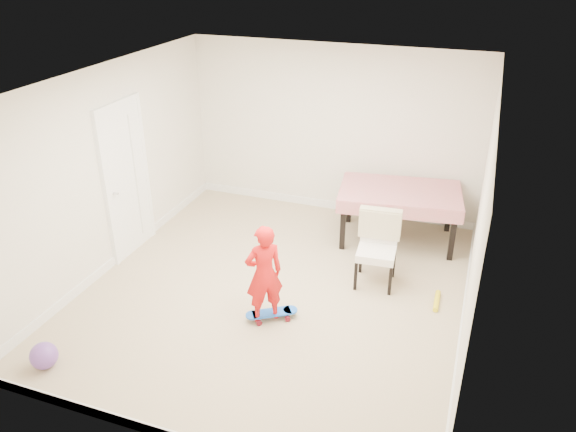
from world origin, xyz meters
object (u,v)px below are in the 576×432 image
(skateboard, at_px, (272,315))
(dining_table, at_px, (398,215))
(dining_chair, at_px, (377,250))
(balloon, at_px, (44,356))
(child, at_px, (264,277))

(skateboard, bearing_deg, dining_table, 34.01)
(dining_table, height_order, dining_chair, dining_chair)
(dining_chair, distance_m, skateboard, 1.54)
(dining_chair, distance_m, balloon, 3.91)
(dining_chair, relative_size, balloon, 3.41)
(child, bearing_deg, dining_table, -153.67)
(skateboard, height_order, child, child)
(dining_table, xyz_separation_m, child, (-1.07, -2.43, 0.20))
(dining_table, relative_size, child, 1.41)
(child, bearing_deg, skateboard, -177.96)
(skateboard, relative_size, child, 0.51)
(dining_table, xyz_separation_m, dining_chair, (-0.06, -1.24, 0.09))
(dining_table, bearing_deg, balloon, -134.60)
(balloon, bearing_deg, child, 39.06)
(dining_chair, bearing_deg, dining_table, 82.92)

